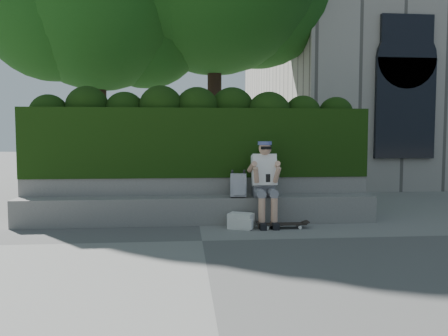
{
  "coord_description": "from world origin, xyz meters",
  "views": [
    {
      "loc": [
        -0.24,
        -6.02,
        1.44
      ],
      "look_at": [
        0.4,
        1.0,
        0.95
      ],
      "focal_mm": 35.0,
      "sensor_mm": 36.0,
      "label": 1
    }
  ],
  "objects": [
    {
      "name": "backpack_ground",
      "position": [
        0.65,
        0.77,
        0.12
      ],
      "size": [
        0.46,
        0.41,
        0.24
      ],
      "primitive_type": "cube",
      "rotation": [
        0.0,
        0.0,
        -0.46
      ],
      "color": "white",
      "rests_on": "ground"
    },
    {
      "name": "tree_right",
      "position": [
        -2.34,
        5.25,
        4.84
      ],
      "size": [
        4.48,
        4.48,
        7.1
      ],
      "rotation": [
        0.0,
        0.0,
        0.28
      ],
      "color": "black",
      "rests_on": "ground"
    },
    {
      "name": "bench_ledge",
      "position": [
        0.0,
        1.25,
        0.23
      ],
      "size": [
        6.0,
        0.45,
        0.45
      ],
      "primitive_type": "cube",
      "color": "gray",
      "rests_on": "ground"
    },
    {
      "name": "hedge",
      "position": [
        0.0,
        1.95,
        1.35
      ],
      "size": [
        6.0,
        1.0,
        1.2
      ],
      "primitive_type": "cube",
      "color": "black",
      "rests_on": "planter_wall"
    },
    {
      "name": "ground",
      "position": [
        0.0,
        0.0,
        0.0
      ],
      "size": [
        80.0,
        80.0,
        0.0
      ],
      "primitive_type": "plane",
      "color": "slate",
      "rests_on": "ground"
    },
    {
      "name": "planter_wall",
      "position": [
        0.0,
        1.73,
        0.38
      ],
      "size": [
        6.0,
        0.5,
        0.75
      ],
      "primitive_type": "cube",
      "color": "gray",
      "rests_on": "ground"
    },
    {
      "name": "skateboard",
      "position": [
        1.31,
        0.72,
        0.06
      ],
      "size": [
        0.75,
        0.19,
        0.08
      ],
      "rotation": [
        0.0,
        0.0,
        0.0
      ],
      "color": "black",
      "rests_on": "ground"
    },
    {
      "name": "person",
      "position": [
        1.08,
        1.07,
        0.75
      ],
      "size": [
        0.4,
        0.76,
        1.38
      ],
      "color": "slate",
      "rests_on": "ground"
    },
    {
      "name": "backpack_plaid",
      "position": [
        0.66,
        1.15,
        0.64
      ],
      "size": [
        0.28,
        0.17,
        0.39
      ],
      "primitive_type": "cube",
      "rotation": [
        0.0,
        0.0,
        -0.13
      ],
      "color": "#BCBBC0",
      "rests_on": "bench_ledge"
    }
  ]
}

